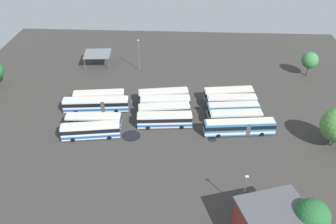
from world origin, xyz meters
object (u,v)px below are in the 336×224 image
(tree_northeast, at_px, (310,60))
(bus_row0_slot0, at_px, (228,94))
(bus_row0_slot3, at_px, (236,118))
(bus_row0_slot4, at_px, (240,127))
(bus_row1_slot0, at_px, (163,96))
(tree_west_edge, at_px, (312,216))
(bus_row2_slot1, at_px, (96,104))
(bus_row2_slot3, at_px, (94,121))
(depot_building, at_px, (272,223))
(bus_row2_slot0, at_px, (99,97))
(bus_row0_slot2, at_px, (233,110))
(bus_row1_slot3, at_px, (165,120))
(lamp_post_near_entrance, at_px, (139,54))
(bus_row2_slot4, at_px, (91,131))
(maintenance_shelter, at_px, (97,54))
(bus_row0_slot1, at_px, (231,102))
(bus_row1_slot2, at_px, (164,111))
(lamp_post_by_building, at_px, (245,191))
(bus_row1_slot1, at_px, (165,103))

(tree_northeast, bearing_deg, bus_row0_slot0, 32.35)
(bus_row0_slot3, relative_size, bus_row0_slot4, 0.77)
(bus_row1_slot0, bearing_deg, tree_west_edge, 121.55)
(bus_row0_slot0, xyz_separation_m, bus_row0_slot3, (-0.74, 10.61, -0.00))
(bus_row2_slot1, relative_size, tree_west_edge, 1.90)
(bus_row2_slot3, relative_size, depot_building, 1.01)
(tree_northeast, bearing_deg, bus_row2_slot0, 18.06)
(bus_row0_slot2, distance_m, bus_row0_slot4, 7.01)
(bus_row0_slot4, bearing_deg, bus_row0_slot3, -81.69)
(bus_row0_slot0, bearing_deg, bus_row0_slot2, 93.69)
(bus_row1_slot3, distance_m, lamp_post_near_entrance, 29.84)
(bus_row2_slot4, bearing_deg, bus_row0_slot0, -150.90)
(bus_row0_slot4, relative_size, depot_building, 1.29)
(bus_row0_slot2, distance_m, bus_row2_slot4, 33.22)
(bus_row0_slot4, xyz_separation_m, depot_building, (-1.82, 27.48, 1.32))
(bus_row1_slot0, relative_size, bus_row2_slot0, 0.99)
(bus_row2_slot3, bearing_deg, bus_row1_slot3, -175.13)
(bus_row1_slot3, relative_size, bus_row2_slot3, 1.01)
(bus_row2_slot0, height_order, tree_west_edge, tree_west_edge)
(bus_row1_slot0, height_order, bus_row2_slot1, same)
(bus_row0_slot0, bearing_deg, maintenance_shelter, -26.78)
(bus_row2_slot3, bearing_deg, bus_row2_slot4, 92.83)
(bus_row0_slot3, bearing_deg, tree_northeast, -131.87)
(bus_row0_slot3, height_order, lamp_post_near_entrance, lamp_post_near_entrance)
(bus_row2_slot1, bearing_deg, tree_northeast, -158.88)
(bus_row1_slot3, xyz_separation_m, lamp_post_near_entrance, (9.17, -28.20, 3.32))
(bus_row0_slot0, bearing_deg, bus_row0_slot4, 95.09)
(bus_row0_slot1, bearing_deg, bus_row0_slot4, 94.58)
(bus_row1_slot2, relative_size, bus_row2_slot1, 0.77)
(bus_row1_slot3, distance_m, tree_northeast, 47.84)
(bus_row2_slot4, relative_size, lamp_post_near_entrance, 1.36)
(bus_row0_slot3, relative_size, bus_row1_slot2, 0.99)
(bus_row0_slot2, xyz_separation_m, depot_building, (-2.62, 34.45, 1.32))
(bus_row0_slot0, height_order, bus_row2_slot0, same)
(bus_row2_slot4, relative_size, lamp_post_by_building, 1.67)
(bus_row0_slot3, relative_size, lamp_post_near_entrance, 1.28)
(bus_row1_slot3, relative_size, bus_row2_slot4, 0.98)
(bus_row0_slot3, height_order, tree_west_edge, tree_west_edge)
(bus_row0_slot1, relative_size, tree_west_edge, 1.46)
(bus_row0_slot1, distance_m, tree_northeast, 29.98)
(lamp_post_by_building, bearing_deg, bus_row0_slot0, -90.96)
(bus_row2_slot3, bearing_deg, bus_row1_slot0, -141.22)
(bus_row1_slot0, height_order, bus_row2_slot3, same)
(bus_row2_slot0, height_order, depot_building, depot_building)
(bus_row0_slot1, distance_m, maintenance_shelter, 44.10)
(bus_row1_slot1, height_order, tree_northeast, tree_northeast)
(bus_row2_slot0, height_order, bus_row2_slot1, same)
(bus_row0_slot2, bearing_deg, bus_row2_slot1, -1.17)
(bus_row2_slot4, bearing_deg, lamp_post_near_entrance, -101.19)
(bus_row0_slot2, relative_size, bus_row0_slot4, 0.79)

